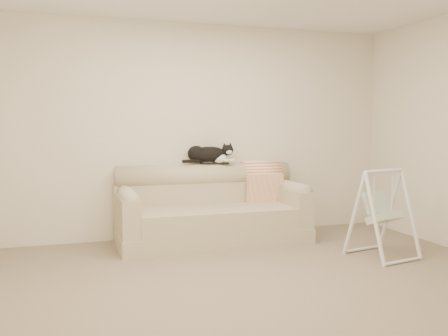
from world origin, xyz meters
name	(u,v)px	position (x,y,z in m)	size (l,w,h in m)	color
ground_plane	(257,282)	(0.00, 0.00, 0.00)	(5.00, 5.00, 0.00)	#6D614F
room_shell	(258,107)	(0.00, 0.00, 1.53)	(5.04, 4.04, 2.60)	silver
sofa	(211,212)	(0.05, 1.62, 0.35)	(2.20, 0.93, 0.90)	tan
remote_a	(208,163)	(0.09, 1.85, 0.91)	(0.18, 0.06, 0.03)	black
remote_b	(222,163)	(0.26, 1.82, 0.91)	(0.18, 0.10, 0.02)	black
tuxedo_cat	(209,154)	(0.11, 1.87, 1.02)	(0.65, 0.28, 0.26)	black
throw_blanket	(261,176)	(0.78, 1.84, 0.72)	(0.47, 0.38, 0.58)	orange
baby_swing	(382,213)	(1.55, 0.39, 0.46)	(0.67, 0.70, 0.93)	white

